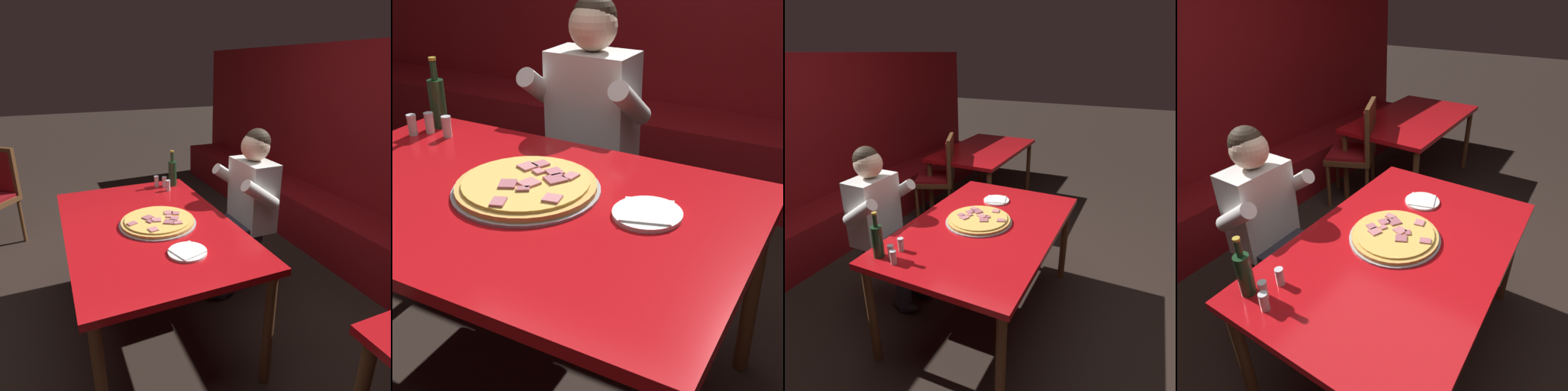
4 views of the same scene
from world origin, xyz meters
TOP-DOWN VIEW (x-y plane):
  - ground_plane at (0.00, 0.00)m, footprint 24.00×24.00m
  - booth_bench at (0.00, 1.86)m, footprint 6.46×0.48m
  - main_dining_table at (0.00, 0.00)m, footprint 1.56×1.00m
  - pizza at (0.03, 0.05)m, footprint 0.48×0.48m
  - plate_white_paper at (0.44, 0.09)m, footprint 0.21×0.21m
  - beer_bottle at (-0.64, 0.39)m, footprint 0.07×0.07m
  - shaker_red_pepper_flakes at (-0.62, 0.32)m, footprint 0.04×0.04m
  - shaker_black_pepper at (-0.53, 0.31)m, footprint 0.04×0.04m
  - shaker_oregano at (-0.66, 0.26)m, footprint 0.04×0.04m
  - diner_seated_blue_shirt at (-0.16, 0.78)m, footprint 0.53×0.53m
  - dining_chair_near_left at (1.31, 1.17)m, footprint 0.58×0.58m
  - background_dining_table at (1.93, 0.91)m, footprint 1.49×0.89m

SIDE VIEW (x-z plane):
  - ground_plane at x=0.00m, z-range 0.00..0.00m
  - booth_bench at x=0.00m, z-range 0.00..0.46m
  - dining_chair_near_left at x=1.31m, z-range 0.08..1.10m
  - background_dining_table at x=1.93m, z-range 0.31..1.07m
  - main_dining_table at x=0.00m, z-range 0.31..1.07m
  - diner_seated_blue_shirt at x=-0.16m, z-range 0.07..1.34m
  - plate_white_paper at x=0.44m, z-range 0.76..0.78m
  - pizza at x=0.03m, z-range 0.76..0.80m
  - shaker_red_pepper_flakes at x=-0.62m, z-range 0.76..0.84m
  - shaker_black_pepper at x=-0.53m, z-range 0.76..0.84m
  - shaker_oregano at x=-0.66m, z-range 0.76..0.84m
  - beer_bottle at x=-0.64m, z-range 0.73..1.02m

